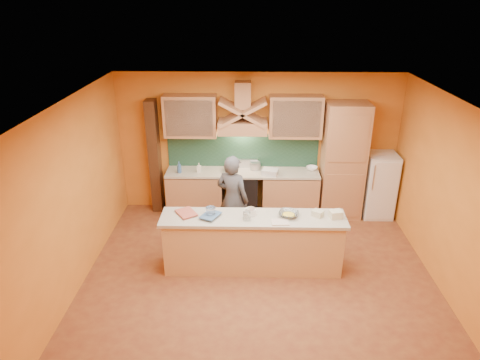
{
  "coord_description": "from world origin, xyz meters",
  "views": [
    {
      "loc": [
        -0.17,
        -5.56,
        4.16
      ],
      "look_at": [
        -0.32,
        0.9,
        1.31
      ],
      "focal_mm": 32.0,
      "sensor_mm": 36.0,
      "label": 1
    }
  ],
  "objects_px": {
    "kitchen_scale": "(251,212)",
    "mixing_bowl": "(289,214)",
    "stove": "(242,193)",
    "fridge": "(379,185)",
    "person": "(233,199)"
  },
  "relations": [
    {
      "from": "person",
      "to": "mixing_bowl",
      "type": "relative_size",
      "value": 5.42
    },
    {
      "from": "kitchen_scale",
      "to": "mixing_bowl",
      "type": "relative_size",
      "value": 0.44
    },
    {
      "from": "stove",
      "to": "mixing_bowl",
      "type": "distance_m",
      "value": 2.08
    },
    {
      "from": "stove",
      "to": "mixing_bowl",
      "type": "relative_size",
      "value": 2.98
    },
    {
      "from": "person",
      "to": "kitchen_scale",
      "type": "bearing_deg",
      "value": 135.29
    },
    {
      "from": "mixing_bowl",
      "to": "kitchen_scale",
      "type": "bearing_deg",
      "value": 177.83
    },
    {
      "from": "stove",
      "to": "mixing_bowl",
      "type": "bearing_deg",
      "value": -68.1
    },
    {
      "from": "stove",
      "to": "person",
      "type": "height_order",
      "value": "person"
    },
    {
      "from": "mixing_bowl",
      "to": "fridge",
      "type": "bearing_deg",
      "value": 43.77
    },
    {
      "from": "stove",
      "to": "kitchen_scale",
      "type": "distance_m",
      "value": 1.93
    },
    {
      "from": "kitchen_scale",
      "to": "mixing_bowl",
      "type": "height_order",
      "value": "kitchen_scale"
    },
    {
      "from": "fridge",
      "to": "kitchen_scale",
      "type": "distance_m",
      "value": 3.16
    },
    {
      "from": "person",
      "to": "kitchen_scale",
      "type": "relative_size",
      "value": 12.28
    },
    {
      "from": "stove",
      "to": "fridge",
      "type": "height_order",
      "value": "fridge"
    },
    {
      "from": "stove",
      "to": "kitchen_scale",
      "type": "bearing_deg",
      "value": -85.11
    }
  ]
}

